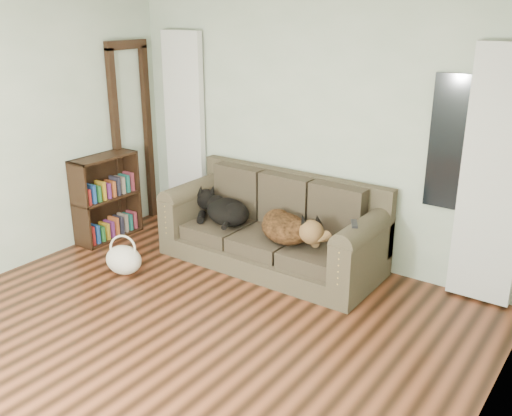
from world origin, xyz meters
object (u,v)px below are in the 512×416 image
Objects in this scene: dog_shepherd at (288,228)px; dog_black_lab at (225,210)px; sofa at (271,223)px; bookshelf at (106,196)px; tote_bag at (124,258)px.

dog_black_lab is at bearing 31.29° from dog_shepherd.
dog_shepherd is (0.84, -0.06, 0.01)m from dog_black_lab.
sofa is 0.29m from dog_shepherd.
sofa is 1.98m from bookshelf.
dog_shepherd is at bearing 25.71° from dog_black_lab.
sofa is 3.67× the size of dog_black_lab.
tote_bag is (-1.07, -1.03, -0.29)m from sofa.
sofa reaches higher than tote_bag.
sofa is 5.72× the size of tote_bag.
dog_black_lab is 0.63× the size of bookshelf.
bookshelf is at bearing 146.94° from tote_bag.
sofa reaches higher than dog_black_lab.
dog_shepherd is at bearing -19.51° from sofa.
sofa is 0.57m from dog_black_lab.
tote_bag is 0.41× the size of bookshelf.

